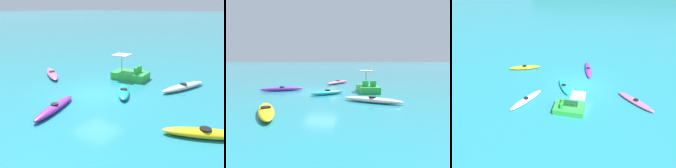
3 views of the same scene
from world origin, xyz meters
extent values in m
plane|color=teal|center=(0.00, 0.00, 0.00)|extent=(600.00, 600.00, 0.00)
ellipsoid|color=#19B7C6|center=(-1.38, -0.83, 0.16)|extent=(2.09, 2.52, 0.32)
cylinder|color=black|center=(-1.38, -0.83, 0.35)|extent=(0.57, 0.57, 0.05)
ellipsoid|color=yellow|center=(-6.78, 1.15, 0.16)|extent=(3.25, 2.24, 0.32)
cylinder|color=black|center=(-6.78, 1.15, 0.35)|extent=(0.62, 0.62, 0.05)
ellipsoid|color=white|center=(-3.67, -3.93, 0.16)|extent=(1.68, 3.61, 0.32)
cylinder|color=black|center=(-3.67, -3.93, 0.35)|extent=(0.52, 0.52, 0.05)
ellipsoid|color=purple|center=(-0.12, 3.17, 0.16)|extent=(1.74, 3.42, 0.32)
cylinder|color=black|center=(-0.12, 3.17, 0.35)|extent=(0.48, 0.48, 0.05)
ellipsoid|color=pink|center=(5.16, -0.81, 0.16)|extent=(3.35, 2.33, 0.32)
cylinder|color=black|center=(5.16, -0.81, 0.35)|extent=(0.57, 0.57, 0.05)
cube|color=green|center=(0.21, -3.80, 0.25)|extent=(2.62, 1.88, 0.50)
cube|color=green|center=(-0.38, -3.60, 0.72)|extent=(0.23, 0.46, 0.44)
cube|color=green|center=(-0.28, -4.19, 0.72)|extent=(0.23, 0.46, 0.44)
cylinder|color=#B2B2B7|center=(0.90, -3.69, 1.05)|extent=(0.08, 0.08, 1.10)
cube|color=silver|center=(0.90, -3.69, 1.64)|extent=(1.27, 1.27, 0.08)
camera|label=1|loc=(-9.38, 10.17, 4.87)|focal=39.72mm
camera|label=2|loc=(-14.93, -3.17, 2.50)|focal=30.47mm
camera|label=3|loc=(4.50, -16.04, 11.02)|focal=33.20mm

